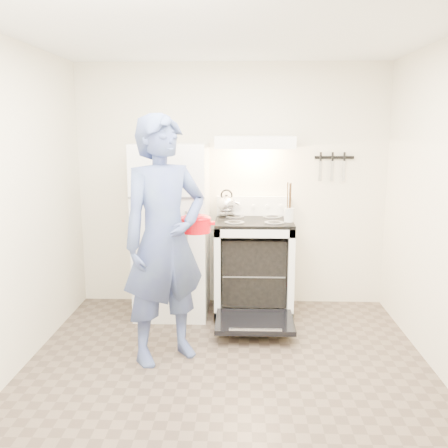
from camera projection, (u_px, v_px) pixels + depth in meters
The scene contains 15 objects.
floor at pixel (226, 383), 3.66m from camera, with size 3.60×3.60×0.00m, color brown.
back_wall at pixel (231, 186), 5.20m from camera, with size 3.20×0.02×2.50m, color beige.
refrigerator at pixel (172, 230), 4.95m from camera, with size 0.70×0.70×1.70m, color white.
stove_body at pixel (253, 268), 5.02m from camera, with size 0.76×0.65×0.92m, color white.
cooktop at pixel (254, 222), 4.93m from camera, with size 0.76×0.65×0.03m, color black.
backsplash at pixel (253, 206), 5.19m from camera, with size 0.76×0.07×0.20m, color white.
oven_door at pixel (255, 322), 4.50m from camera, with size 0.70×0.54×0.04m, color black.
oven_rack at pixel (253, 270), 5.02m from camera, with size 0.60×0.52×0.01m, color slate.
range_hood at pixel (255, 142), 4.86m from camera, with size 0.76×0.50×0.12m, color white.
knife_strip at pixel (334, 157), 5.09m from camera, with size 0.40×0.02×0.03m, color black.
pizza_stone at pixel (254, 269), 4.99m from camera, with size 0.36×0.36×0.02m, color #8C6A51.
tea_kettle at pixel (227, 203), 5.13m from camera, with size 0.23×0.19×0.28m, color #BBBBC0, non-canonical shape.
utensil_jar at pixel (289, 215), 4.67m from camera, with size 0.09×0.09×0.13m, color silver.
person at pixel (165, 241), 3.90m from camera, with size 0.71×0.47×1.96m, color navy.
dutch_oven at pixel (196, 225), 4.13m from camera, with size 0.32×0.25×0.22m, color red, non-canonical shape.
Camera 1 is at (0.10, -3.38, 1.84)m, focal length 40.00 mm.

